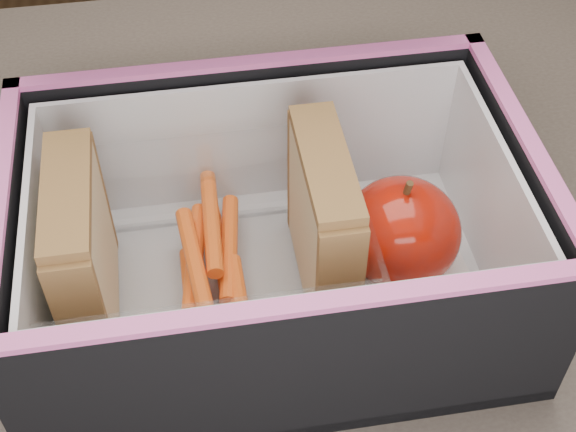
% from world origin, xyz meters
% --- Properties ---
extents(kitchen_table, '(1.20, 0.80, 0.75)m').
position_xyz_m(kitchen_table, '(0.00, 0.00, 0.66)').
color(kitchen_table, '#65594D').
rests_on(kitchen_table, ground).
extents(lunch_bag, '(0.30, 0.33, 0.26)m').
position_xyz_m(lunch_bag, '(-0.01, 0.03, 0.82)').
color(lunch_bag, black).
rests_on(lunch_bag, kitchen_table).
extents(plastic_tub, '(0.18, 0.13, 0.08)m').
position_xyz_m(plastic_tub, '(-0.05, 0.02, 0.80)').
color(plastic_tub, white).
rests_on(plastic_tub, lunch_bag).
extents(sandwich_left, '(0.03, 0.09, 0.10)m').
position_xyz_m(sandwich_left, '(-0.12, 0.02, 0.82)').
color(sandwich_left, beige).
rests_on(sandwich_left, plastic_tub).
extents(sandwich_right, '(0.03, 0.09, 0.10)m').
position_xyz_m(sandwich_right, '(0.02, 0.02, 0.82)').
color(sandwich_right, beige).
rests_on(sandwich_right, plastic_tub).
extents(carrot_sticks, '(0.04, 0.15, 0.03)m').
position_xyz_m(carrot_sticks, '(-0.04, 0.02, 0.78)').
color(carrot_sticks, orange).
rests_on(carrot_sticks, plastic_tub).
extents(paper_napkin, '(0.09, 0.09, 0.01)m').
position_xyz_m(paper_napkin, '(0.08, 0.02, 0.77)').
color(paper_napkin, white).
rests_on(paper_napkin, lunch_bag).
extents(red_apple, '(0.09, 0.09, 0.08)m').
position_xyz_m(red_apple, '(0.07, 0.02, 0.81)').
color(red_apple, maroon).
rests_on(red_apple, paper_napkin).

